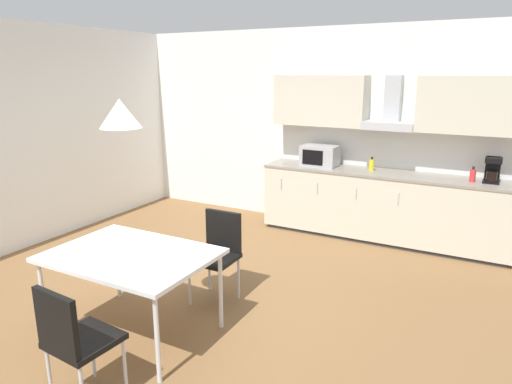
{
  "coord_description": "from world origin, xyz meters",
  "views": [
    {
      "loc": [
        2.34,
        -3.16,
        2.16
      ],
      "look_at": [
        0.27,
        0.72,
        1.0
      ],
      "focal_mm": 32.0,
      "sensor_mm": 36.0,
      "label": 1
    }
  ],
  "objects_px": {
    "chair_far_right": "(218,247)",
    "pendant_lamp": "(120,114)",
    "microwave": "(320,156)",
    "bottle_red": "(473,175)",
    "bottle_yellow": "(372,165)",
    "coffee_maker": "(493,170)",
    "chair_near_right": "(73,335)",
    "dining_table": "(131,258)"
  },
  "relations": [
    {
      "from": "coffee_maker",
      "to": "dining_table",
      "type": "xyz_separation_m",
      "value": [
        -2.52,
        -3.29,
        -0.38
      ]
    },
    {
      "from": "microwave",
      "to": "dining_table",
      "type": "height_order",
      "value": "microwave"
    },
    {
      "from": "bottle_red",
      "to": "chair_near_right",
      "type": "height_order",
      "value": "bottle_red"
    },
    {
      "from": "bottle_yellow",
      "to": "microwave",
      "type": "bearing_deg",
      "value": -178.62
    },
    {
      "from": "bottle_red",
      "to": "dining_table",
      "type": "height_order",
      "value": "bottle_red"
    },
    {
      "from": "chair_near_right",
      "to": "bottle_red",
      "type": "bearing_deg",
      "value": 63.42
    },
    {
      "from": "bottle_yellow",
      "to": "chair_near_right",
      "type": "distance_m",
      "value": 4.24
    },
    {
      "from": "microwave",
      "to": "dining_table",
      "type": "xyz_separation_m",
      "value": [
        -0.41,
        -3.26,
        -0.37
      ]
    },
    {
      "from": "dining_table",
      "to": "pendant_lamp",
      "type": "xyz_separation_m",
      "value": [
        -0.0,
        -0.0,
        1.18
      ]
    },
    {
      "from": "bottle_red",
      "to": "dining_table",
      "type": "relative_size",
      "value": 0.14
    },
    {
      "from": "microwave",
      "to": "chair_near_right",
      "type": "relative_size",
      "value": 0.55
    },
    {
      "from": "coffee_maker",
      "to": "chair_near_right",
      "type": "height_order",
      "value": "coffee_maker"
    },
    {
      "from": "dining_table",
      "to": "chair_near_right",
      "type": "relative_size",
      "value": 1.51
    },
    {
      "from": "bottle_red",
      "to": "dining_table",
      "type": "distance_m",
      "value": 3.97
    },
    {
      "from": "microwave",
      "to": "dining_table",
      "type": "bearing_deg",
      "value": -97.14
    },
    {
      "from": "bottle_red",
      "to": "bottle_yellow",
      "type": "distance_m",
      "value": 1.21
    },
    {
      "from": "dining_table",
      "to": "chair_near_right",
      "type": "xyz_separation_m",
      "value": [
        0.29,
        -0.85,
        -0.15
      ]
    },
    {
      "from": "bottle_red",
      "to": "pendant_lamp",
      "type": "xyz_separation_m",
      "value": [
        -2.32,
        -3.21,
        0.87
      ]
    },
    {
      "from": "coffee_maker",
      "to": "chair_near_right",
      "type": "bearing_deg",
      "value": -118.31
    },
    {
      "from": "bottle_red",
      "to": "dining_table",
      "type": "xyz_separation_m",
      "value": [
        -2.32,
        -3.21,
        -0.31
      ]
    },
    {
      "from": "microwave",
      "to": "coffee_maker",
      "type": "relative_size",
      "value": 1.6
    },
    {
      "from": "microwave",
      "to": "bottle_red",
      "type": "bearing_deg",
      "value": -1.56
    },
    {
      "from": "coffee_maker",
      "to": "bottle_yellow",
      "type": "xyz_separation_m",
      "value": [
        -1.4,
        -0.01,
        -0.07
      ]
    },
    {
      "from": "coffee_maker",
      "to": "chair_far_right",
      "type": "bearing_deg",
      "value": -132.45
    },
    {
      "from": "bottle_red",
      "to": "bottle_yellow",
      "type": "xyz_separation_m",
      "value": [
        -1.2,
        0.07,
        -0.0
      ]
    },
    {
      "from": "pendant_lamp",
      "to": "microwave",
      "type": "bearing_deg",
      "value": 82.86
    },
    {
      "from": "bottle_red",
      "to": "chair_far_right",
      "type": "xyz_separation_m",
      "value": [
        -2.03,
        -2.35,
        -0.46
      ]
    },
    {
      "from": "bottle_red",
      "to": "chair_far_right",
      "type": "height_order",
      "value": "bottle_red"
    },
    {
      "from": "microwave",
      "to": "chair_far_right",
      "type": "bearing_deg",
      "value": -92.68
    },
    {
      "from": "coffee_maker",
      "to": "microwave",
      "type": "bearing_deg",
      "value": -179.29
    },
    {
      "from": "bottle_red",
      "to": "coffee_maker",
      "type": "bearing_deg",
      "value": 21.63
    },
    {
      "from": "coffee_maker",
      "to": "bottle_yellow",
      "type": "relative_size",
      "value": 1.64
    },
    {
      "from": "bottle_yellow",
      "to": "pendant_lamp",
      "type": "distance_m",
      "value": 3.57
    },
    {
      "from": "pendant_lamp",
      "to": "chair_near_right",
      "type": "bearing_deg",
      "value": -71.24
    },
    {
      "from": "microwave",
      "to": "coffee_maker",
      "type": "xyz_separation_m",
      "value": [
        2.11,
        0.03,
        0.01
      ]
    },
    {
      "from": "coffee_maker",
      "to": "dining_table",
      "type": "relative_size",
      "value": 0.23
    },
    {
      "from": "chair_far_right",
      "to": "pendant_lamp",
      "type": "distance_m",
      "value": 1.6
    },
    {
      "from": "coffee_maker",
      "to": "bottle_red",
      "type": "distance_m",
      "value": 0.22
    },
    {
      "from": "microwave",
      "to": "bottle_yellow",
      "type": "bearing_deg",
      "value": 1.38
    },
    {
      "from": "bottle_red",
      "to": "chair_far_right",
      "type": "distance_m",
      "value": 3.14
    },
    {
      "from": "bottle_yellow",
      "to": "chair_near_right",
      "type": "bearing_deg",
      "value": -101.34
    },
    {
      "from": "coffee_maker",
      "to": "bottle_yellow",
      "type": "distance_m",
      "value": 1.4
    }
  ]
}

